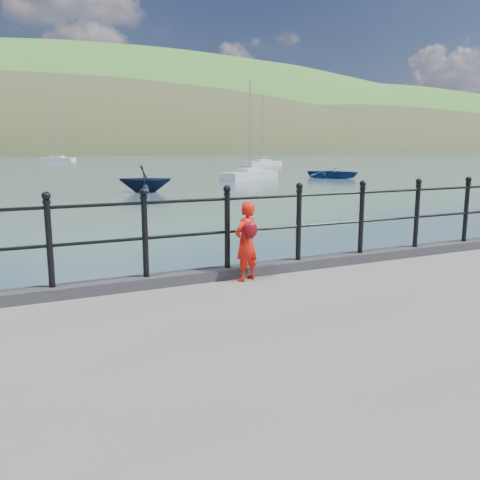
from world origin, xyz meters
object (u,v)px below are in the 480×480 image
launch_navy (145,179)px  sailboat_far (262,164)px  sailboat_deep (57,159)px  launch_blue (333,173)px  sailboat_near (250,176)px  child (246,241)px  railing (187,224)px

launch_navy → sailboat_far: bearing=-16.4°
launch_navy → sailboat_deep: size_ratio=0.32×
launch_navy → sailboat_deep: sailboat_deep is taller
launch_blue → sailboat_far: sailboat_far is taller
sailboat_far → sailboat_near: (-14.96, -25.87, -0.00)m
child → launch_blue: 40.51m
railing → sailboat_deep: (8.77, 99.22, -1.48)m
launch_navy → sailboat_deep: 74.11m
railing → sailboat_deep: 99.62m
sailboat_far → sailboat_deep: sailboat_far is taller
sailboat_deep → launch_navy: bearing=-55.3°
railing → sailboat_far: sailboat_far is taller
sailboat_far → launch_navy: bearing=-155.0°
child → sailboat_near: size_ratio=0.13×
railing → child: railing is taller
sailboat_far → sailboat_deep: size_ratio=1.07×
railing → sailboat_near: bearing=62.0°
child → sailboat_far: sailboat_far is taller
railing → child: bearing=-18.2°
sailboat_far → sailboat_near: sailboat_far is taller
child → launch_navy: size_ratio=0.35×
child → sailboat_near: (16.93, 33.57, -1.23)m
railing → launch_blue: size_ratio=3.83×
launch_navy → sailboat_far: sailboat_far is taller
launch_blue → launch_navy: bearing=169.3°
railing → sailboat_far: bearing=61.1°
launch_blue → sailboat_deep: sailboat_deep is taller
launch_blue → sailboat_near: bearing=139.4°
launch_navy → sailboat_far: (26.48, 34.03, -0.51)m
sailboat_deep → sailboat_near: bearing=-45.6°
railing → sailboat_deep: size_ratio=1.80×
launch_blue → sailboat_far: size_ratio=0.44×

